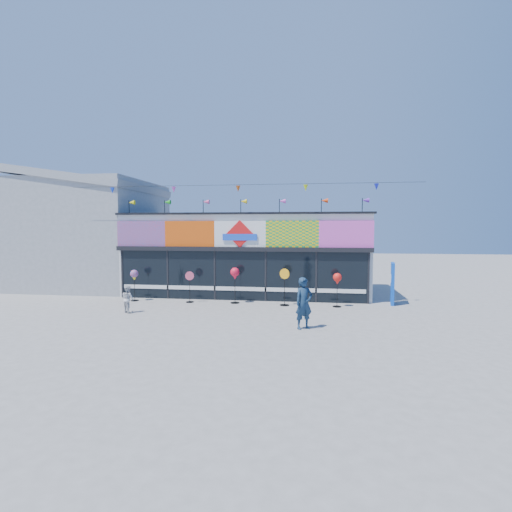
% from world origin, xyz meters
% --- Properties ---
extents(ground, '(80.00, 80.00, 0.00)m').
position_xyz_m(ground, '(0.00, 0.00, 0.00)').
color(ground, slate).
rests_on(ground, ground).
extents(kite_shop, '(16.00, 5.70, 5.31)m').
position_xyz_m(kite_shop, '(0.00, 5.94, 2.05)').
color(kite_shop, silver).
rests_on(kite_shop, ground).
extents(neighbour_building, '(8.18, 7.20, 6.87)m').
position_xyz_m(neighbour_building, '(-10.00, 7.00, 3.20)').
color(neighbour_building, '#A0A2A5').
rests_on(neighbour_building, ground).
extents(blue_sign, '(0.28, 0.93, 1.84)m').
position_xyz_m(blue_sign, '(6.84, 3.45, 0.93)').
color(blue_sign, '#0C46BA').
rests_on(blue_sign, ground).
extents(spinner_0, '(0.37, 0.37, 1.45)m').
position_xyz_m(spinner_0, '(-4.82, 2.61, 1.16)').
color(spinner_0, black).
rests_on(spinner_0, ground).
extents(spinner_1, '(0.39, 0.36, 1.41)m').
position_xyz_m(spinner_1, '(-2.17, 2.61, 0.74)').
color(spinner_1, black).
rests_on(spinner_1, ground).
extents(spinner_2, '(0.41, 0.41, 1.61)m').
position_xyz_m(spinner_2, '(-0.10, 2.71, 1.29)').
color(spinner_2, black).
rests_on(spinner_2, ground).
extents(spinner_3, '(0.44, 0.41, 1.62)m').
position_xyz_m(spinner_3, '(2.14, 2.48, 0.85)').
color(spinner_3, black).
rests_on(spinner_3, ground).
extents(spinner_4, '(0.37, 0.37, 1.46)m').
position_xyz_m(spinner_4, '(4.39, 2.49, 1.17)').
color(spinner_4, black).
rests_on(spinner_4, ground).
extents(adult_man, '(0.75, 0.69, 1.73)m').
position_xyz_m(adult_man, '(3.06, -1.46, 0.86)').
color(adult_man, '#172E49').
rests_on(adult_man, ground).
extents(child, '(0.61, 0.54, 1.09)m').
position_xyz_m(child, '(-3.95, 0.15, 0.55)').
color(child, silver).
rests_on(child, ground).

